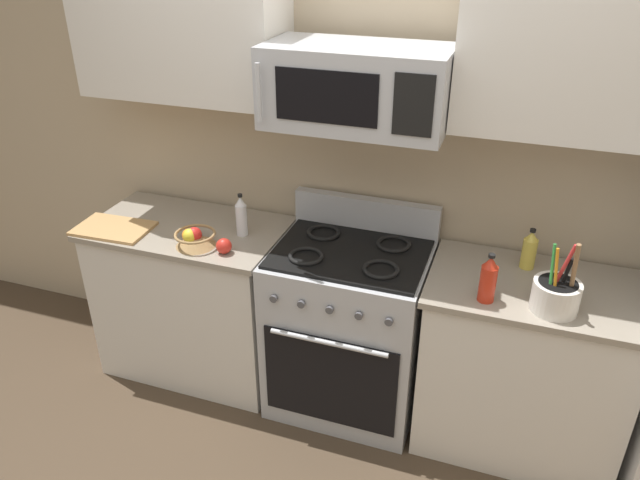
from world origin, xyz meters
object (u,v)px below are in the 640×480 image
object	(u,v)px
cutting_board	(113,228)
utensil_crock	(556,295)
apple_loose	(224,246)
bottle_hot_sauce	(488,279)
bottle_oil	(529,250)
microwave	(357,87)
bottle_vinegar	(241,216)
fruit_basket	(194,238)
range_oven	(349,327)

from	to	relation	value
cutting_board	utensil_crock	bearing A→B (deg)	-0.14
apple_loose	bottle_hot_sauce	distance (m)	1.24
bottle_oil	bottle_hot_sauce	bearing A→B (deg)	-113.98
cutting_board	bottle_hot_sauce	bearing A→B (deg)	-0.79
utensil_crock	cutting_board	world-z (taller)	utensil_crock
microwave	bottle_oil	xyz separation A→B (m)	(0.81, 0.13, -0.71)
cutting_board	bottle_vinegar	distance (m)	0.69
bottle_vinegar	bottle_oil	world-z (taller)	bottle_vinegar
apple_loose	bottle_oil	bearing A→B (deg)	13.96
microwave	fruit_basket	xyz separation A→B (m)	(-0.75, -0.20, -0.76)
microwave	bottle_vinegar	bearing A→B (deg)	-178.61
bottle_hot_sauce	microwave	bearing A→B (deg)	161.82
range_oven	utensil_crock	size ratio (longest dim) A/B	3.20
microwave	cutting_board	size ratio (longest dim) A/B	2.05
cutting_board	bottle_oil	distance (m)	2.08
utensil_crock	bottle_oil	xyz separation A→B (m)	(-0.12, 0.32, 0.02)
cutting_board	bottle_oil	world-z (taller)	bottle_oil
microwave	apple_loose	xyz separation A→B (m)	(-0.58, -0.22, -0.77)
bottle_oil	microwave	bearing A→B (deg)	-171.06
bottle_hot_sauce	fruit_basket	bearing A→B (deg)	179.35
bottle_hot_sauce	bottle_oil	bearing A→B (deg)	66.02
range_oven	fruit_basket	xyz separation A→B (m)	(-0.75, -0.17, 0.48)
utensil_crock	bottle_hot_sauce	xyz separation A→B (m)	(-0.27, -0.02, 0.03)
fruit_basket	microwave	bearing A→B (deg)	14.82
utensil_crock	fruit_basket	xyz separation A→B (m)	(-1.69, -0.00, -0.03)
bottle_hot_sauce	bottle_vinegar	xyz separation A→B (m)	(-1.24, 0.20, 0.00)
microwave	bottle_oil	size ratio (longest dim) A/B	3.95
range_oven	bottle_hot_sauce	xyz separation A→B (m)	(0.66, -0.19, 0.54)
cutting_board	bottle_oil	xyz separation A→B (m)	(2.05, 0.32, 0.08)
microwave	bottle_vinegar	xyz separation A→B (m)	(-0.58, -0.01, -0.70)
apple_loose	cutting_board	distance (m)	0.66
bottle_hot_sauce	cutting_board	bearing A→B (deg)	179.21
microwave	apple_loose	size ratio (longest dim) A/B	10.22
range_oven	microwave	world-z (taller)	microwave
cutting_board	microwave	bearing A→B (deg)	8.68
apple_loose	bottle_vinegar	bearing A→B (deg)	90.30
cutting_board	bottle_hot_sauce	distance (m)	1.90
microwave	cutting_board	xyz separation A→B (m)	(-1.24, -0.19, -0.80)
microwave	bottle_hot_sauce	xyz separation A→B (m)	(0.66, -0.22, -0.70)
range_oven	bottle_oil	distance (m)	0.98
fruit_basket	bottle_vinegar	size ratio (longest dim) A/B	0.91
bottle_hot_sauce	range_oven	bearing A→B (deg)	163.92
microwave	cutting_board	world-z (taller)	microwave
microwave	fruit_basket	bearing A→B (deg)	-165.18
range_oven	apple_loose	xyz separation A→B (m)	(-0.58, -0.19, 0.47)
apple_loose	fruit_basket	bearing A→B (deg)	173.65
apple_loose	bottle_oil	distance (m)	1.44
fruit_basket	bottle_oil	distance (m)	1.60
utensil_crock	fruit_basket	distance (m)	1.69
range_oven	microwave	xyz separation A→B (m)	(-0.00, 0.03, 1.24)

